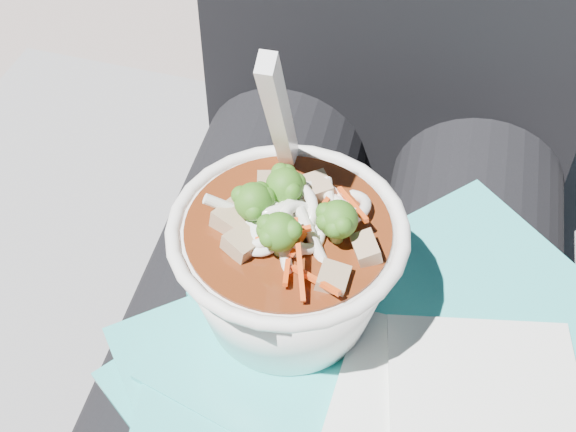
% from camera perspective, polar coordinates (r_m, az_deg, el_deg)
% --- Properties ---
extents(stone_ledge, '(1.03, 0.56, 0.42)m').
position_cam_1_polar(stone_ledge, '(0.96, 4.30, -12.42)').
color(stone_ledge, slate).
rests_on(stone_ledge, ground).
extents(lap, '(0.34, 0.48, 0.16)m').
position_cam_1_polar(lap, '(0.63, 3.35, -10.78)').
color(lap, black).
rests_on(lap, stone_ledge).
extents(person_body, '(0.34, 0.94, 0.98)m').
position_cam_1_polar(person_body, '(0.66, 4.96, -2.67)').
color(person_body, black).
rests_on(person_body, ground).
extents(plastic_bag, '(0.37, 0.32, 0.02)m').
position_cam_1_polar(plastic_bag, '(0.54, 3.89, -9.68)').
color(plastic_bag, '#2AB2B0').
rests_on(plastic_bag, lap).
extents(napkins, '(0.17, 0.17, 0.01)m').
position_cam_1_polar(napkins, '(0.51, 12.08, -13.90)').
color(napkins, silver).
rests_on(napkins, plastic_bag).
extents(udon_bowl, '(0.17, 0.17, 0.20)m').
position_cam_1_polar(udon_bowl, '(0.50, -0.00, -2.94)').
color(udon_bowl, white).
rests_on(udon_bowl, plastic_bag).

